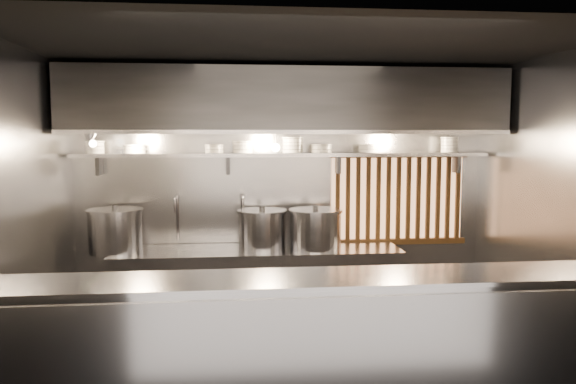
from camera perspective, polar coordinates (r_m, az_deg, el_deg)
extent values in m
plane|color=black|center=(5.15, 1.10, -18.17)|extent=(4.50, 4.50, 0.00)
plane|color=black|center=(4.75, 1.17, 14.37)|extent=(4.50, 4.50, 0.00)
plane|color=gray|center=(6.23, -0.55, -0.55)|extent=(4.50, 0.00, 4.50)
plane|color=gray|center=(5.01, -25.38, -2.70)|extent=(0.00, 3.00, 3.00)
plane|color=gray|center=(5.50, 25.10, -1.97)|extent=(0.00, 3.00, 3.00)
cube|color=#9E9EA3|center=(4.07, 2.82, -16.49)|extent=(4.50, 0.50, 1.10)
cube|color=#939399|center=(3.83, 3.44, -17.96)|extent=(4.50, 0.02, 1.01)
cube|color=#9E9EA3|center=(3.89, 2.86, -8.77)|extent=(4.50, 0.56, 0.03)
cube|color=#9E9EA3|center=(6.03, -3.09, -9.98)|extent=(3.00, 0.70, 0.90)
cube|color=#9E9EA3|center=(6.02, -0.39, 3.80)|extent=(4.40, 0.34, 0.04)
cube|color=#2D2D30|center=(5.81, -0.19, 9.11)|extent=(4.40, 0.80, 0.65)
cube|color=#9E9EA3|center=(5.40, 0.24, 6.11)|extent=(4.40, 0.03, 0.04)
cube|color=#FFB072|center=(6.47, 11.01, -0.61)|extent=(1.50, 0.02, 0.92)
cube|color=brown|center=(6.38, 11.23, 3.72)|extent=(1.56, 0.06, 0.06)
cube|color=brown|center=(6.49, 11.06, -4.96)|extent=(1.56, 0.06, 0.06)
cube|color=brown|center=(6.25, 5.06, -0.74)|extent=(0.04, 0.04, 0.92)
cube|color=brown|center=(6.28, 6.10, -0.73)|extent=(0.04, 0.04, 0.92)
cube|color=brown|center=(6.30, 7.12, -0.71)|extent=(0.04, 0.04, 0.92)
cube|color=brown|center=(6.33, 8.14, -0.70)|extent=(0.04, 0.04, 0.92)
cube|color=brown|center=(6.36, 9.15, -0.68)|extent=(0.04, 0.04, 0.92)
cube|color=brown|center=(6.39, 10.15, -0.67)|extent=(0.04, 0.04, 0.92)
cube|color=brown|center=(6.42, 11.14, -0.66)|extent=(0.04, 0.04, 0.92)
cube|color=brown|center=(6.45, 12.12, -0.64)|extent=(0.04, 0.04, 0.92)
cube|color=brown|center=(6.49, 13.09, -0.63)|extent=(0.04, 0.04, 0.92)
cube|color=brown|center=(6.53, 14.05, -0.61)|extent=(0.04, 0.04, 0.92)
cube|color=brown|center=(6.57, 14.99, -0.60)|extent=(0.04, 0.04, 0.92)
cube|color=brown|center=(6.61, 15.93, -0.58)|extent=(0.04, 0.04, 0.92)
cube|color=brown|center=(6.65, 16.85, -0.57)|extent=(0.04, 0.04, 0.92)
cylinder|color=silver|center=(6.21, -11.14, -2.64)|extent=(0.03, 0.03, 0.48)
sphere|color=silver|center=(6.18, -11.18, -0.44)|extent=(0.04, 0.04, 0.04)
cylinder|color=silver|center=(6.05, -11.30, -0.57)|extent=(0.03, 0.26, 0.03)
sphere|color=silver|center=(5.92, -11.41, -0.71)|extent=(0.04, 0.04, 0.04)
cylinder|color=silver|center=(5.93, -11.40, -1.39)|extent=(0.03, 0.03, 0.14)
cylinder|color=silver|center=(6.19, -4.66, -2.58)|extent=(0.03, 0.03, 0.48)
sphere|color=silver|center=(6.15, -4.68, -0.37)|extent=(0.04, 0.04, 0.04)
cylinder|color=silver|center=(6.03, -4.66, -0.51)|extent=(0.03, 0.26, 0.03)
sphere|color=silver|center=(5.90, -4.63, -0.65)|extent=(0.04, 0.04, 0.04)
cylinder|color=silver|center=(5.90, -4.62, -1.32)|extent=(0.03, 0.03, 0.14)
cone|color=#9E9EA3|center=(5.67, -19.47, 5.26)|extent=(0.25, 0.27, 0.20)
sphere|color=#FFE0B2|center=(5.65, -19.20, 4.66)|extent=(0.07, 0.07, 0.07)
cylinder|color=#2D2D30|center=(5.77, -19.26, 6.07)|extent=(0.02, 0.22, 0.02)
cylinder|color=#2D2D30|center=(5.89, -1.26, 5.31)|extent=(0.01, 0.01, 0.12)
sphere|color=#FFE0B2|center=(5.89, -1.25, 4.53)|extent=(0.09, 0.09, 0.09)
cylinder|color=#9E9EA3|center=(5.99, -17.14, -3.90)|extent=(0.70, 0.70, 0.41)
cylinder|color=#9E9EA3|center=(5.96, -17.20, -1.79)|extent=(0.74, 0.74, 0.03)
cylinder|color=#2D2D30|center=(5.96, -17.21, -1.46)|extent=(0.06, 0.06, 0.04)
cylinder|color=#9E9EA3|center=(5.91, 2.80, -3.91)|extent=(0.65, 0.65, 0.39)
cylinder|color=#9E9EA3|center=(5.88, 2.81, -1.91)|extent=(0.69, 0.69, 0.03)
cylinder|color=#2D2D30|center=(5.87, 2.81, -1.57)|extent=(0.06, 0.06, 0.04)
cylinder|color=#9E9EA3|center=(5.94, -2.64, -3.91)|extent=(0.62, 0.62, 0.38)
cylinder|color=#9E9EA3|center=(5.91, -2.65, -1.98)|extent=(0.66, 0.66, 0.03)
cylinder|color=#2D2D30|center=(5.91, -2.66, -1.64)|extent=(0.06, 0.06, 0.04)
cylinder|color=silver|center=(6.15, -18.98, 3.90)|extent=(0.18, 0.18, 0.03)
cylinder|color=silver|center=(6.15, -19.00, 4.25)|extent=(0.18, 0.18, 0.03)
cylinder|color=silver|center=(6.15, -19.01, 4.61)|extent=(0.18, 0.18, 0.03)
cylinder|color=silver|center=(6.15, -19.02, 4.87)|extent=(0.20, 0.20, 0.01)
cylinder|color=silver|center=(6.07, -15.31, 3.99)|extent=(0.22, 0.22, 0.03)
cylinder|color=silver|center=(6.07, -15.32, 4.35)|extent=(0.22, 0.22, 0.03)
cylinder|color=silver|center=(6.07, -15.33, 4.61)|extent=(0.24, 0.24, 0.01)
cylinder|color=silver|center=(5.99, -7.50, 4.13)|extent=(0.19, 0.19, 0.03)
cylinder|color=silver|center=(5.99, -7.50, 4.49)|extent=(0.19, 0.19, 0.03)
cylinder|color=silver|center=(5.99, -7.51, 4.76)|extent=(0.21, 0.21, 0.01)
cylinder|color=silver|center=(5.99, -4.61, 4.16)|extent=(0.21, 0.21, 0.03)
cylinder|color=silver|center=(5.99, -4.61, 4.52)|extent=(0.21, 0.21, 0.03)
cylinder|color=silver|center=(5.99, -4.62, 4.88)|extent=(0.21, 0.21, 0.03)
cylinder|color=silver|center=(5.99, -4.62, 5.15)|extent=(0.22, 0.22, 0.01)
cylinder|color=silver|center=(6.03, 0.51, 4.19)|extent=(0.22, 0.22, 0.03)
cylinder|color=silver|center=(6.03, 0.51, 4.55)|extent=(0.22, 0.22, 0.03)
cylinder|color=silver|center=(6.03, 0.51, 4.91)|extent=(0.22, 0.22, 0.03)
cylinder|color=silver|center=(6.02, 0.51, 5.27)|extent=(0.22, 0.22, 0.03)
cylinder|color=silver|center=(6.02, 0.51, 5.54)|extent=(0.23, 0.23, 0.01)
cylinder|color=silver|center=(6.07, 3.40, 4.19)|extent=(0.22, 0.22, 0.03)
cylinder|color=silver|center=(6.07, 3.41, 4.55)|extent=(0.22, 0.22, 0.03)
cylinder|color=silver|center=(6.07, 3.41, 4.81)|extent=(0.24, 0.24, 0.01)
cylinder|color=silver|center=(6.17, 8.16, 4.17)|extent=(0.21, 0.21, 0.03)
cylinder|color=silver|center=(6.17, 8.16, 4.52)|extent=(0.21, 0.21, 0.03)
cylinder|color=silver|center=(6.17, 8.17, 4.78)|extent=(0.23, 0.23, 0.01)
cylinder|color=silver|center=(6.46, 16.07, 4.07)|extent=(0.18, 0.18, 0.03)
cylinder|color=silver|center=(6.46, 16.08, 4.41)|extent=(0.18, 0.18, 0.03)
cylinder|color=silver|center=(6.45, 16.09, 4.74)|extent=(0.18, 0.18, 0.03)
cylinder|color=silver|center=(6.45, 16.09, 5.08)|extent=(0.18, 0.18, 0.03)
cylinder|color=silver|center=(6.45, 16.10, 5.33)|extent=(0.20, 0.20, 0.01)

